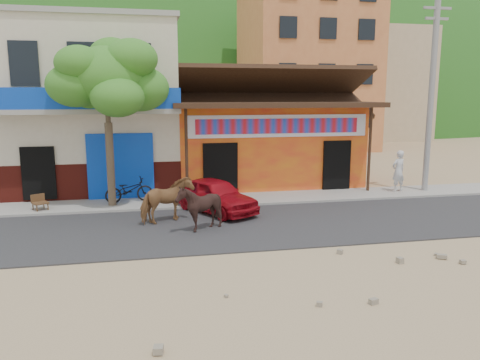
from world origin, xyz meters
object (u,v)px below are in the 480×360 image
(red_car, at_px, (215,195))
(scooter, at_px, (129,190))
(cow_tan, at_px, (167,200))
(utility_pole, at_px, (431,94))
(cafe_chair_right, at_px, (40,196))
(pedestrian, at_px, (398,171))
(cow_dark, at_px, (199,207))
(tree, at_px, (108,123))

(red_car, distance_m, scooter, 3.50)
(cow_tan, relative_size, scooter, 0.97)
(utility_pole, bearing_deg, cafe_chair_right, -178.25)
(red_car, bearing_deg, scooter, 119.10)
(scooter, xyz_separation_m, pedestrian, (10.92, -0.19, 0.40))
(cow_dark, distance_m, red_car, 2.33)
(utility_pole, distance_m, pedestrian, 3.39)
(utility_pole, height_order, red_car, utility_pole)
(tree, bearing_deg, cow_dark, -52.35)
(utility_pole, height_order, cow_dark, utility_pole)
(utility_pole, xyz_separation_m, cow_tan, (-10.93, -2.68, -3.36))
(utility_pole, relative_size, cow_tan, 4.68)
(cow_dark, xyz_separation_m, pedestrian, (8.73, 3.79, 0.23))
(utility_pole, relative_size, red_car, 2.27)
(red_car, distance_m, pedestrian, 8.09)
(cow_tan, bearing_deg, cafe_chair_right, 32.76)
(tree, bearing_deg, scooter, 31.43)
(pedestrian, xyz_separation_m, cafe_chair_right, (-13.94, -0.44, -0.35))
(tree, xyz_separation_m, red_car, (3.60, -1.44, -2.48))
(cow_dark, height_order, red_car, cow_dark)
(tree, height_order, cafe_chair_right, tree)
(red_car, bearing_deg, cow_dark, -140.16)
(cow_dark, distance_m, pedestrian, 9.52)
(red_car, distance_m, cafe_chair_right, 6.14)
(cow_tan, height_order, cafe_chair_right, cow_tan)
(tree, relative_size, scooter, 3.39)
(cow_dark, relative_size, scooter, 0.81)
(cow_dark, bearing_deg, red_car, 172.55)
(tree, distance_m, scooter, 2.63)
(cow_dark, xyz_separation_m, red_car, (0.81, 2.18, -0.12))
(utility_pole, distance_m, cow_dark, 11.23)
(utility_pole, bearing_deg, cow_dark, -159.10)
(cafe_chair_right, bearing_deg, utility_pole, -30.26)
(tree, xyz_separation_m, cow_dark, (2.79, -3.62, -2.36))
(tree, height_order, scooter, tree)
(cow_tan, distance_m, red_car, 2.02)
(utility_pole, height_order, pedestrian, utility_pole)
(tree, bearing_deg, cafe_chair_right, -173.75)
(tree, distance_m, cow_tan, 3.90)
(cow_tan, xyz_separation_m, scooter, (-1.27, 2.85, -0.18))
(tree, distance_m, utility_pole, 12.84)
(cafe_chair_right, bearing_deg, cow_dark, -64.77)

